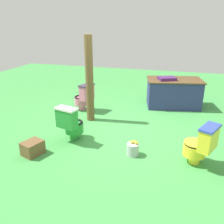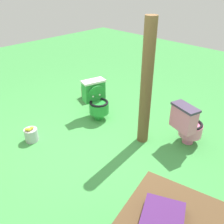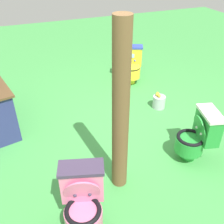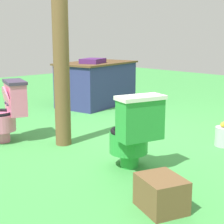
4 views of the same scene
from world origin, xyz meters
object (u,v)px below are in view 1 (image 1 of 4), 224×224
object	(u,v)px
toilet_green	(71,123)
vendor_table	(173,93)
small_crate	(33,148)
lemon_bucket	(133,149)
wooden_post	(89,80)
toilet_pink	(84,97)
toilet_yellow	(200,145)

from	to	relation	value
toilet_green	vendor_table	size ratio (longest dim) A/B	0.45
small_crate	lemon_bucket	size ratio (longest dim) A/B	1.26
vendor_table	wooden_post	xyz separation A→B (m)	(-1.85, -1.57, 0.60)
toilet_pink	lemon_bucket	world-z (taller)	toilet_pink
toilet_pink	toilet_yellow	size ratio (longest dim) A/B	1.00
wooden_post	vendor_table	bearing A→B (deg)	40.27
toilet_green	toilet_yellow	bearing A→B (deg)	10.41
toilet_green	toilet_yellow	distance (m)	2.42
toilet_yellow	lemon_bucket	xyz separation A→B (m)	(-1.11, -0.02, -0.25)
toilet_green	small_crate	world-z (taller)	toilet_green
toilet_yellow	vendor_table	distance (m)	2.91
toilet_pink	small_crate	xyz separation A→B (m)	(-0.01, -2.36, -0.25)
toilet_green	toilet_pink	bearing A→B (deg)	119.14
toilet_pink	small_crate	distance (m)	2.37
wooden_post	lemon_bucket	xyz separation A→B (m)	(1.32, -1.31, -0.88)
toilet_green	small_crate	bearing A→B (deg)	-107.31
toilet_green	vendor_table	world-z (taller)	vendor_table
vendor_table	lemon_bucket	bearing A→B (deg)	-100.46
toilet_green	lemon_bucket	size ratio (longest dim) A/B	2.63
toilet_green	wooden_post	distance (m)	1.27
wooden_post	small_crate	xyz separation A→B (m)	(-0.41, -1.80, -0.87)
vendor_table	toilet_green	bearing A→B (deg)	-124.36
toilet_pink	toilet_yellow	world-z (taller)	same
toilet_pink	toilet_yellow	distance (m)	3.39
wooden_post	small_crate	bearing A→B (deg)	-102.88
small_crate	lemon_bucket	bearing A→B (deg)	15.78
toilet_pink	wooden_post	bearing A→B (deg)	-127.19
toilet_yellow	small_crate	distance (m)	2.90
vendor_table	small_crate	world-z (taller)	vendor_table
toilet_green	vendor_table	distance (m)	3.24
wooden_post	lemon_bucket	size ratio (longest dim) A/B	7.20
toilet_green	small_crate	size ratio (longest dim) A/B	2.09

